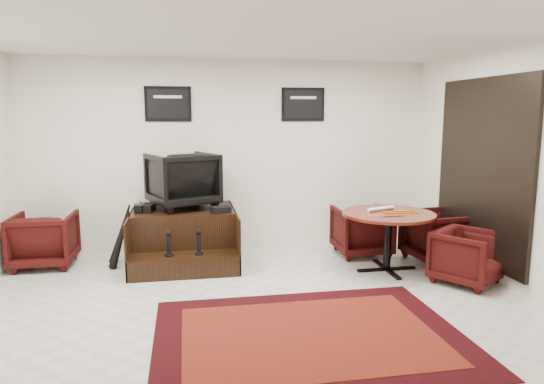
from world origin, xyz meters
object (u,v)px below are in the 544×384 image
at_px(shine_chair, 182,177).
at_px(table_chair_corner, 468,254).
at_px(meeting_table, 388,220).
at_px(shine_podium, 184,237).
at_px(table_chair_window, 437,233).
at_px(armchair_side, 44,237).
at_px(table_chair_back, 362,228).

bearing_deg(shine_chair, table_chair_corner, 131.73).
bearing_deg(meeting_table, shine_podium, 160.58).
distance_m(shine_podium, table_chair_window, 3.49).
distance_m(armchair_side, table_chair_window, 5.30).
xyz_separation_m(shine_chair, armchair_side, (-1.82, -0.06, -0.75)).
bearing_deg(table_chair_window, table_chair_back, 56.30).
distance_m(meeting_table, table_chair_window, 0.95).
xyz_separation_m(shine_podium, meeting_table, (2.58, -0.91, 0.34)).
bearing_deg(armchair_side, shine_chair, -177.90).
relative_size(table_chair_back, table_chair_corner, 1.08).
xyz_separation_m(shine_podium, armchair_side, (-1.82, 0.09, 0.06)).
height_order(shine_chair, armchair_side, shine_chair).
xyz_separation_m(shine_chair, table_chair_window, (3.43, -0.76, -0.76)).
bearing_deg(armchair_side, meeting_table, 167.58).
distance_m(shine_podium, table_chair_back, 2.52).
height_order(table_chair_back, table_chair_corner, table_chair_back).
bearing_deg(shine_chair, table_chair_back, 151.88).
bearing_deg(table_chair_back, table_chair_corner, 120.93).
height_order(shine_podium, table_chair_back, table_chair_back).
height_order(shine_podium, table_chair_corner, shine_podium).
relative_size(table_chair_window, table_chair_corner, 1.09).
height_order(meeting_table, table_chair_back, table_chair_back).
relative_size(meeting_table, table_chair_back, 1.53).
distance_m(shine_podium, armchair_side, 1.83).
xyz_separation_m(armchair_side, table_chair_corner, (5.15, -1.62, -0.04)).
height_order(shine_podium, meeting_table, meeting_table).
distance_m(shine_podium, table_chair_corner, 3.66).
bearing_deg(table_chair_window, shine_chair, 71.14).
height_order(shine_podium, shine_chair, shine_chair).
bearing_deg(table_chair_corner, shine_chair, 118.52).
xyz_separation_m(shine_podium, table_chair_back, (2.51, -0.14, 0.05)).
bearing_deg(shine_podium, shine_chair, 90.00).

